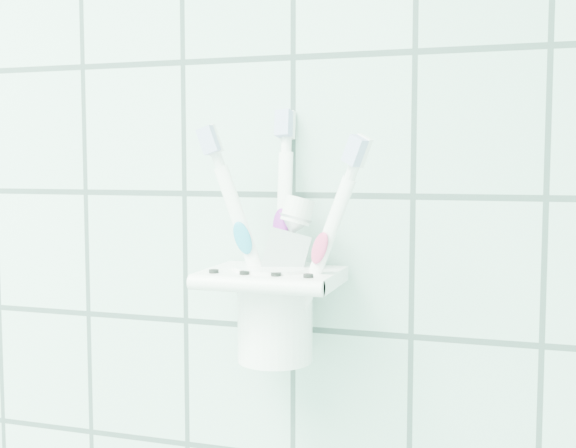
# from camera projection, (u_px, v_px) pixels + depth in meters

# --- Properties ---
(holder_bracket) EXTENTS (0.11, 0.10, 0.03)m
(holder_bracket) POSITION_uv_depth(u_px,v_px,m) (273.00, 279.00, 0.61)
(holder_bracket) COLOR white
(holder_bracket) RESTS_ON wall_back
(cup) EXTENTS (0.07, 0.07, 0.08)m
(cup) POSITION_uv_depth(u_px,v_px,m) (275.00, 309.00, 0.61)
(cup) COLOR white
(cup) RESTS_ON holder_bracket
(toothbrush_pink) EXTENTS (0.07, 0.02, 0.20)m
(toothbrush_pink) POSITION_uv_depth(u_px,v_px,m) (284.00, 233.00, 0.60)
(toothbrush_pink) COLOR white
(toothbrush_pink) RESTS_ON cup
(toothbrush_blue) EXTENTS (0.02, 0.05, 0.21)m
(toothbrush_blue) POSITION_uv_depth(u_px,v_px,m) (279.00, 228.00, 0.60)
(toothbrush_blue) COLOR white
(toothbrush_blue) RESTS_ON cup
(toothbrush_orange) EXTENTS (0.08, 0.05, 0.19)m
(toothbrush_orange) POSITION_uv_depth(u_px,v_px,m) (286.00, 235.00, 0.61)
(toothbrush_orange) COLOR white
(toothbrush_orange) RESTS_ON cup
(toothpaste_tube) EXTENTS (0.06, 0.04, 0.14)m
(toothpaste_tube) POSITION_uv_depth(u_px,v_px,m) (260.00, 262.00, 0.60)
(toothpaste_tube) COLOR silver
(toothpaste_tube) RESTS_ON cup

